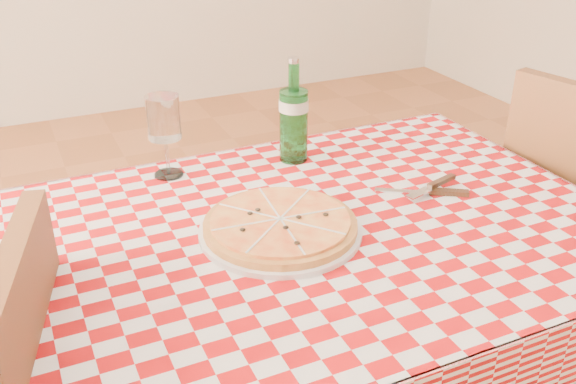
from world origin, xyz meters
The scene contains 6 objects.
dining_table centered at (0.00, 0.00, 0.66)m, with size 1.20×0.80×0.75m.
tablecloth centered at (0.00, 0.00, 0.75)m, with size 1.30×0.90×0.01m, color #99090C.
pizza_plate centered at (-0.06, 0.01, 0.78)m, with size 0.33×0.33×0.04m, color #B87A3D, non-canonical shape.
water_bottle centered at (0.12, 0.32, 0.89)m, with size 0.07×0.07×0.26m, color #1A6A28, non-canonical shape.
wine_glass centered at (-0.20, 0.37, 0.86)m, with size 0.08×0.08×0.20m, color white, non-canonical shape.
cutlery centered at (0.32, 0.03, 0.77)m, with size 0.22×0.19×0.02m, color silver, non-canonical shape.
Camera 1 is at (-0.51, -1.02, 1.43)m, focal length 40.00 mm.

